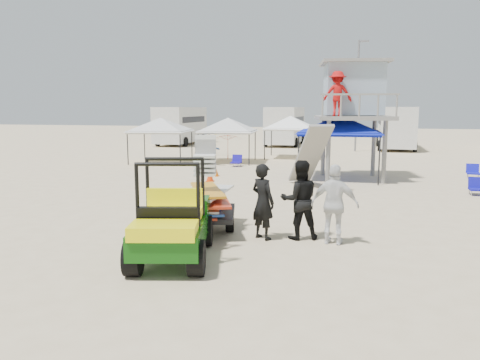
% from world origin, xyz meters
% --- Properties ---
extents(ground, '(140.00, 140.00, 0.00)m').
position_xyz_m(ground, '(0.00, 0.00, 0.00)').
color(ground, beige).
rests_on(ground, ground).
extents(utility_cart, '(1.97, 2.97, 2.07)m').
position_xyz_m(utility_cart, '(-0.25, 0.17, 0.96)').
color(utility_cart, '#0E490B').
rests_on(utility_cart, ground).
extents(surf_trailer, '(1.77, 2.60, 2.18)m').
position_xyz_m(surf_trailer, '(-0.24, 2.51, 0.89)').
color(surf_trailer, black).
rests_on(surf_trailer, ground).
extents(man_left, '(0.80, 0.73, 1.84)m').
position_xyz_m(man_left, '(1.28, 2.21, 0.92)').
color(man_left, black).
rests_on(man_left, ground).
extents(man_mid, '(1.12, 1.00, 1.92)m').
position_xyz_m(man_mid, '(2.13, 2.46, 0.96)').
color(man_mid, black).
rests_on(man_mid, ground).
extents(man_right, '(1.14, 0.57, 1.88)m').
position_xyz_m(man_right, '(2.98, 2.21, 0.94)').
color(man_right, silver).
rests_on(man_right, ground).
extents(lifeguard_tower, '(3.67, 3.67, 5.08)m').
position_xyz_m(lifeguard_tower, '(2.99, 12.90, 3.79)').
color(lifeguard_tower, gray).
rests_on(lifeguard_tower, ground).
extents(canopy_blue, '(3.60, 3.60, 3.26)m').
position_xyz_m(canopy_blue, '(2.50, 12.88, 2.71)').
color(canopy_blue, black).
rests_on(canopy_blue, ground).
extents(canopy_white_a, '(3.36, 3.36, 3.01)m').
position_xyz_m(canopy_white_a, '(-4.14, 17.81, 2.46)').
color(canopy_white_a, black).
rests_on(canopy_white_a, ground).
extents(canopy_white_b, '(3.58, 3.58, 3.02)m').
position_xyz_m(canopy_white_b, '(-7.90, 16.73, 2.47)').
color(canopy_white_b, black).
rests_on(canopy_white_b, ground).
extents(canopy_white_c, '(3.12, 3.12, 3.08)m').
position_xyz_m(canopy_white_c, '(-0.95, 21.07, 2.53)').
color(canopy_white_c, black).
rests_on(canopy_white_c, ground).
extents(umbrella_a, '(1.95, 1.98, 1.57)m').
position_xyz_m(umbrella_a, '(-4.63, 19.48, 0.79)').
color(umbrella_a, red).
rests_on(umbrella_a, ground).
extents(umbrella_b, '(2.46, 2.49, 1.81)m').
position_xyz_m(umbrella_b, '(-6.05, 21.44, 0.91)').
color(umbrella_b, yellow).
rests_on(umbrella_b, ground).
extents(cone_near, '(0.34, 0.34, 0.50)m').
position_xyz_m(cone_near, '(-2.81, 10.45, 0.25)').
color(cone_near, red).
rests_on(cone_near, ground).
extents(cone_far, '(0.34, 0.34, 0.50)m').
position_xyz_m(cone_far, '(-3.08, 12.05, 0.25)').
color(cone_far, '#D85D06').
rests_on(cone_far, ground).
extents(beach_chair_a, '(0.54, 0.58, 0.64)m').
position_xyz_m(beach_chair_a, '(-3.11, 15.95, 0.31)').
color(beach_chair_a, '#170E9C').
rests_on(beach_chair_a, ground).
extents(beach_chair_b, '(0.54, 0.58, 0.64)m').
position_xyz_m(beach_chair_b, '(7.64, 9.93, 0.31)').
color(beach_chair_b, '#0F0E9D').
rests_on(beach_chair_b, ground).
extents(beach_chair_c, '(0.60, 0.64, 0.64)m').
position_xyz_m(beach_chair_c, '(8.45, 14.55, 0.31)').
color(beach_chair_c, '#1012B6').
rests_on(beach_chair_c, ground).
extents(rv_far_left, '(2.64, 6.80, 3.25)m').
position_xyz_m(rv_far_left, '(-12.00, 29.99, 1.80)').
color(rv_far_left, silver).
rests_on(rv_far_left, ground).
extents(rv_mid_left, '(2.65, 6.50, 3.25)m').
position_xyz_m(rv_mid_left, '(-3.00, 31.49, 1.80)').
color(rv_mid_left, silver).
rests_on(rv_mid_left, ground).
extents(rv_mid_right, '(2.64, 7.00, 3.25)m').
position_xyz_m(rv_mid_right, '(6.00, 29.99, 1.80)').
color(rv_mid_right, silver).
rests_on(rv_mid_right, ground).
extents(light_pole_left, '(0.14, 0.14, 8.00)m').
position_xyz_m(light_pole_left, '(3.00, 27.00, 4.00)').
color(light_pole_left, slate).
rests_on(light_pole_left, ground).
extents(distant_beachgoers, '(16.24, 2.16, 1.85)m').
position_xyz_m(distant_beachgoers, '(1.32, 15.64, 0.89)').
color(distant_beachgoers, '#BC5435').
rests_on(distant_beachgoers, ground).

